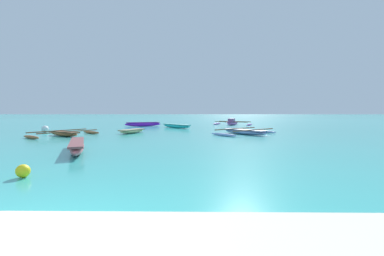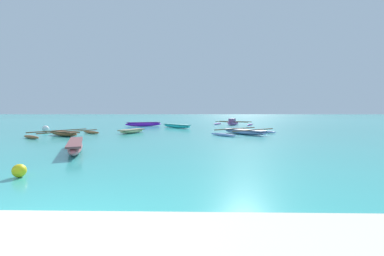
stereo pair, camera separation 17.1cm
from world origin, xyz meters
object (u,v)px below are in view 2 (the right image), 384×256
object	(u,v)px
moored_boat_0	(144,124)
moored_boat_4	(64,133)
mooring_buoy_0	(19,171)
moored_boat_6	(177,126)
moored_boat_2	(244,132)
moored_boat_3	(233,123)
mooring_buoy_1	(46,129)
moored_boat_1	(132,131)
moored_boat_5	(75,146)

from	to	relation	value
moored_boat_0	moored_boat_4	distance (m)	11.15
mooring_buoy_0	moored_boat_6	bearing A→B (deg)	82.47
moored_boat_2	moored_boat_4	bearing A→B (deg)	-122.81
moored_boat_3	mooring_buoy_1	distance (m)	19.37
moored_boat_1	moored_boat_2	xyz separation A→B (m)	(8.40, -0.89, 0.02)
moored_boat_4	moored_boat_5	size ratio (longest dim) A/B	1.22
moored_boat_0	moored_boat_4	world-z (taller)	moored_boat_0
moored_boat_2	moored_boat_1	bearing A→B (deg)	-135.18
moored_boat_5	mooring_buoy_1	size ratio (longest dim) A/B	7.30
moored_boat_3	mooring_buoy_1	bearing A→B (deg)	152.18
moored_boat_1	moored_boat_6	distance (m)	6.62
moored_boat_5	mooring_buoy_1	xyz separation A→B (m)	(-6.93, 9.47, 0.01)
moored_boat_2	mooring_buoy_0	size ratio (longest dim) A/B	14.74
moored_boat_4	moored_boat_6	distance (m)	10.76
moored_boat_0	moored_boat_1	distance (m)	8.47
moored_boat_2	moored_boat_3	world-z (taller)	moored_boat_3
moored_boat_4	moored_boat_5	xyz separation A→B (m)	(3.97, -6.64, 0.08)
moored_boat_0	moored_boat_4	bearing A→B (deg)	-126.13
moored_boat_4	moored_boat_6	bearing A→B (deg)	82.76
moored_boat_2	mooring_buoy_0	bearing A→B (deg)	-72.46
moored_boat_0	mooring_buoy_1	size ratio (longest dim) A/B	7.29
moored_boat_4	moored_boat_6	world-z (taller)	moored_boat_6
moored_boat_5	moored_boat_6	world-z (taller)	moored_boat_5
mooring_buoy_0	moored_boat_1	bearing A→B (deg)	92.02
mooring_buoy_0	moored_boat_4	bearing A→B (deg)	112.67
moored_boat_1	moored_boat_3	bearing A→B (deg)	-12.98
mooring_buoy_0	mooring_buoy_1	bearing A→B (deg)	118.79
moored_boat_0	moored_boat_3	xyz separation A→B (m)	(10.11, 2.73, 0.00)
moored_boat_1	moored_boat_2	distance (m)	8.44
moored_boat_1	moored_boat_5	world-z (taller)	moored_boat_5
moored_boat_1	moored_boat_5	distance (m)	8.91
moored_boat_4	mooring_buoy_0	distance (m)	11.60
moored_boat_3	mooring_buoy_0	distance (m)	25.67
moored_boat_1	moored_boat_2	size ratio (longest dim) A/B	0.50
moored_boat_5	moored_boat_6	xyz separation A→B (m)	(3.01, 14.83, -0.04)
moored_boat_1	moored_boat_0	bearing A→B (deg)	32.58
moored_boat_2	moored_boat_5	world-z (taller)	moored_boat_5
moored_boat_3	moored_boat_5	size ratio (longest dim) A/B	1.26
moored_boat_1	mooring_buoy_0	size ratio (longest dim) A/B	7.41
moored_boat_5	moored_boat_2	bearing A→B (deg)	110.02
moored_boat_4	moored_boat_6	size ratio (longest dim) A/B	1.45
moored_boat_1	mooring_buoy_1	xyz separation A→B (m)	(-6.98, 0.56, 0.10)
moored_boat_3	moored_boat_5	world-z (taller)	moored_boat_3
moored_boat_1	moored_boat_5	xyz separation A→B (m)	(-0.05, -8.91, 0.08)
moored_boat_0	moored_boat_2	distance (m)	13.14
moored_boat_3	mooring_buoy_1	xyz separation A→B (m)	(-16.21, -10.59, 0.01)
mooring_buoy_0	mooring_buoy_1	world-z (taller)	mooring_buoy_1
moored_boat_5	moored_boat_6	distance (m)	15.13
moored_boat_1	moored_boat_3	size ratio (longest dim) A/B	0.52
moored_boat_1	moored_boat_6	xyz separation A→B (m)	(2.96, 5.92, 0.04)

